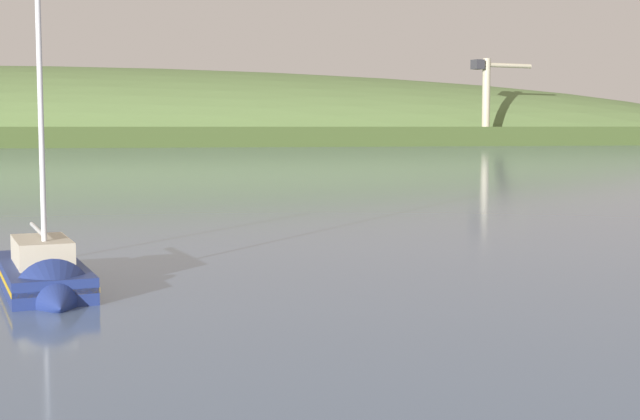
# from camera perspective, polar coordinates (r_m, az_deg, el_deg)

# --- Properties ---
(far_shoreline_hill) EXTENTS (542.93, 99.39, 41.04)m
(far_shoreline_hill) POSITION_cam_1_polar(r_m,az_deg,el_deg) (254.27, -18.01, 3.97)
(far_shoreline_hill) COLOR #3C4E24
(far_shoreline_hill) RESTS_ON ground
(dockside_crane) EXTENTS (17.55, 5.83, 21.66)m
(dockside_crane) POSITION_cam_1_polar(r_m,az_deg,el_deg) (235.54, 10.38, 6.66)
(dockside_crane) COLOR #4C4C51
(dockside_crane) RESTS_ON ground
(sailboat_outer_reach) EXTENTS (3.40, 7.76, 11.77)m
(sailboat_outer_reach) POSITION_cam_1_polar(r_m,az_deg,el_deg) (27.46, -16.71, -4.31)
(sailboat_outer_reach) COLOR navy
(sailboat_outer_reach) RESTS_ON ground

